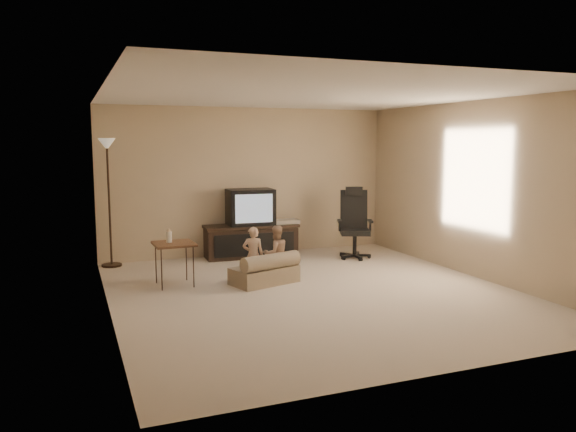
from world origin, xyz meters
The scene contains 9 objects.
floor centered at (0.00, 0.00, 0.00)m, with size 5.50×5.50×0.00m, color #BEAD97.
room_shell centered at (0.00, 0.00, 1.52)m, with size 5.50×5.50×5.50m.
tv_stand centered at (-0.04, 2.49, 0.47)m, with size 1.62×0.67×1.14m.
office_chair centered at (1.54, 1.77, 0.42)m, with size 0.71×0.72×1.18m.
side_table centered at (-1.60, 1.01, 0.56)m, with size 0.54×0.54×0.79m.
floor_lamp centered at (-2.30, 2.55, 1.44)m, with size 0.31×0.31×1.98m.
child_sofa centered at (-0.42, 0.63, 0.18)m, with size 0.99×0.73×0.43m.
toddler_left centered at (-0.58, 0.70, 0.39)m, with size 0.29×0.21×0.79m, color tan.
toddler_right centered at (-0.25, 0.72, 0.39)m, with size 0.38×0.21×0.78m, color tan.
Camera 1 is at (-2.88, -6.42, 1.91)m, focal length 35.00 mm.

